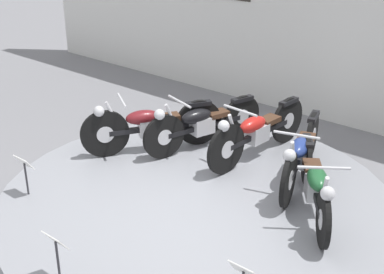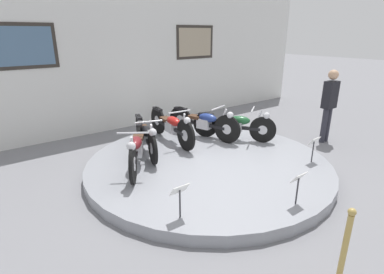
# 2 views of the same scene
# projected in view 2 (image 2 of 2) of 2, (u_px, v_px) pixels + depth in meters

# --- Properties ---
(ground_plane) EXTENTS (60.00, 60.00, 0.00)m
(ground_plane) POSITION_uv_depth(u_px,v_px,m) (208.00, 169.00, 6.05)
(ground_plane) COLOR slate
(display_platform) EXTENTS (4.77, 4.77, 0.20)m
(display_platform) POSITION_uv_depth(u_px,v_px,m) (208.00, 164.00, 6.02)
(display_platform) COLOR gray
(display_platform) RESTS_ON ground_plane
(back_wall) EXTENTS (14.00, 0.22, 4.21)m
(back_wall) POSITION_uv_depth(u_px,v_px,m) (123.00, 52.00, 8.14)
(back_wall) COLOR silver
(back_wall) RESTS_ON ground_plane
(motorcycle_maroon) EXTENTS (1.14, 1.73, 0.81)m
(motorcycle_maroon) POSITION_uv_depth(u_px,v_px,m) (137.00, 147.00, 5.55)
(motorcycle_maroon) COLOR black
(motorcycle_maroon) RESTS_ON display_platform
(motorcycle_black) EXTENTS (0.69, 1.91, 0.79)m
(motorcycle_black) POSITION_uv_depth(u_px,v_px,m) (146.00, 135.00, 6.25)
(motorcycle_black) COLOR black
(motorcycle_black) RESTS_ON display_platform
(motorcycle_red) EXTENTS (0.54, 2.03, 0.82)m
(motorcycle_red) POSITION_uv_depth(u_px,v_px,m) (171.00, 125.00, 6.85)
(motorcycle_red) COLOR black
(motorcycle_red) RESTS_ON display_platform
(motorcycle_blue) EXTENTS (0.70, 1.94, 0.80)m
(motorcycle_blue) POSITION_uv_depth(u_px,v_px,m) (204.00, 122.00, 7.13)
(motorcycle_blue) COLOR black
(motorcycle_blue) RESTS_ON display_platform
(motorcycle_green) EXTENTS (1.19, 1.62, 0.78)m
(motorcycle_green) POSITION_uv_depth(u_px,v_px,m) (235.00, 124.00, 7.00)
(motorcycle_green) COLOR black
(motorcycle_green) RESTS_ON display_platform
(info_placard_front_left) EXTENTS (0.26, 0.11, 0.51)m
(info_placard_front_left) POSITION_uv_depth(u_px,v_px,m) (180.00, 194.00, 4.00)
(info_placard_front_left) COLOR #333338
(info_placard_front_left) RESTS_ON display_platform
(info_placard_front_centre) EXTENTS (0.26, 0.11, 0.51)m
(info_placard_front_centre) POSITION_uv_depth(u_px,v_px,m) (298.00, 182.00, 4.32)
(info_placard_front_centre) COLOR #333338
(info_placard_front_centre) RESTS_ON display_platform
(info_placard_front_right) EXTENTS (0.26, 0.11, 0.51)m
(info_placard_front_right) POSITION_uv_depth(u_px,v_px,m) (314.00, 144.00, 5.77)
(info_placard_front_right) COLOR #333338
(info_placard_front_right) RESTS_ON display_platform
(visitor_standing) EXTENTS (0.36, 0.23, 1.78)m
(visitor_standing) POSITION_uv_depth(u_px,v_px,m) (329.00, 102.00, 7.22)
(visitor_standing) COLOR #2D2D38
(visitor_standing) RESTS_ON ground_plane
(stanchion_post_left_of_entry) EXTENTS (0.28, 0.28, 1.02)m
(stanchion_post_left_of_entry) POSITION_uv_depth(u_px,v_px,m) (341.00, 266.00, 3.06)
(stanchion_post_left_of_entry) COLOR tan
(stanchion_post_left_of_entry) RESTS_ON ground_plane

